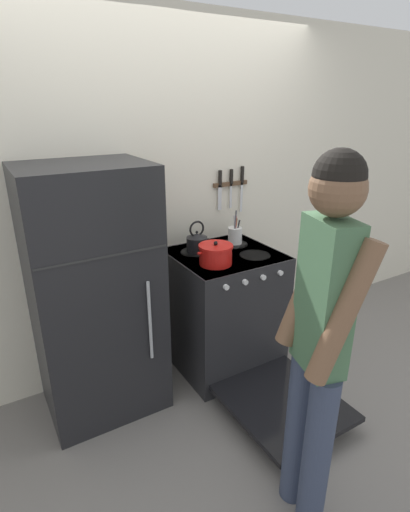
% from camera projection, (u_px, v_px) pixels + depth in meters
% --- Properties ---
extents(ground_plane, '(14.00, 14.00, 0.00)m').
position_uv_depth(ground_plane, '(171.00, 350.00, 3.36)').
color(ground_plane, slate).
extents(wall_back, '(10.00, 0.06, 2.55)m').
position_uv_depth(wall_back, '(164.00, 201.00, 2.92)').
color(wall_back, silver).
rests_on(wall_back, ground_plane).
extents(refrigerator, '(0.74, 0.63, 1.63)m').
position_uv_depth(refrigerator, '(95.00, 295.00, 2.51)').
color(refrigerator, black).
rests_on(refrigerator, ground_plane).
extents(stove_range, '(0.74, 1.44, 0.93)m').
position_uv_depth(stove_range, '(227.00, 312.00, 3.03)').
color(stove_range, '#232326').
rests_on(stove_range, ground_plane).
extents(dutch_oven_pot, '(0.27, 0.23, 0.16)m').
position_uv_depth(dutch_oven_pot, '(216.00, 254.00, 2.67)').
color(dutch_oven_pot, red).
rests_on(dutch_oven_pot, stove_range).
extents(tea_kettle, '(0.19, 0.15, 0.23)m').
position_uv_depth(tea_kettle, '(197.00, 242.00, 2.90)').
color(tea_kettle, black).
rests_on(tea_kettle, stove_range).
extents(utensil_jar, '(0.11, 0.11, 0.26)m').
position_uv_depth(utensil_jar, '(235.00, 235.00, 3.07)').
color(utensil_jar, silver).
rests_on(utensil_jar, stove_range).
extents(person, '(0.35, 0.42, 1.81)m').
position_uv_depth(person, '(320.00, 337.00, 1.68)').
color(person, '#38425B').
rests_on(person, ground_plane).
extents(wall_knife_strip, '(0.31, 0.03, 0.37)m').
position_uv_depth(wall_knife_strip, '(231.00, 183.00, 3.12)').
color(wall_knife_strip, brown).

